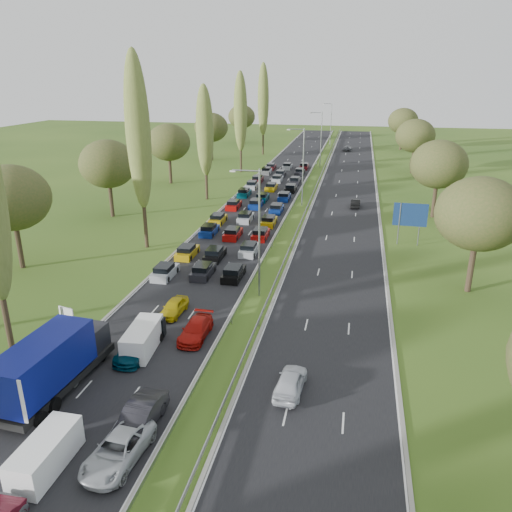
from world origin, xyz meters
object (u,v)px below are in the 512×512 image
Objects in this scene: blue_lorry at (53,363)px; direction_sign at (410,217)px; white_van_front at (48,451)px; white_van_rear at (144,337)px; info_sign at (67,316)px; near_car_2 at (72,363)px.

direction_sign reaches higher than blue_lorry.
blue_lorry is 43.61m from direction_sign.
white_van_front is 12.35m from white_van_rear.
info_sign is (-7.22, 1.39, 0.38)m from white_van_rear.
white_van_rear reaches higher than white_van_front.
white_van_front is at bearing -65.56° from near_car_2.
blue_lorry is at bearing -124.10° from white_van_rear.
near_car_2 is at bearing 97.23° from blue_lorry.
direction_sign is at bearing 59.09° from blue_lorry.
blue_lorry is at bearing -85.74° from near_car_2.
blue_lorry is at bearing -63.78° from info_sign.
white_van_rear is (0.04, 12.35, 0.04)m from white_van_front.
blue_lorry is at bearing 119.87° from white_van_front.
direction_sign is (25.18, 33.54, 2.83)m from near_car_2.
blue_lorry reaches higher than white_van_front.
blue_lorry is 2.12× the size of white_van_front.
direction_sign reaches higher than white_van_rear.
near_car_2 is 42.03m from direction_sign.
white_van_front is 2.19× the size of info_sign.
direction_sign is at bearing 54.32° from near_car_2.
info_sign is (-3.62, 5.45, 0.63)m from near_car_2.
info_sign is at bearing 164.41° from white_van_rear.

